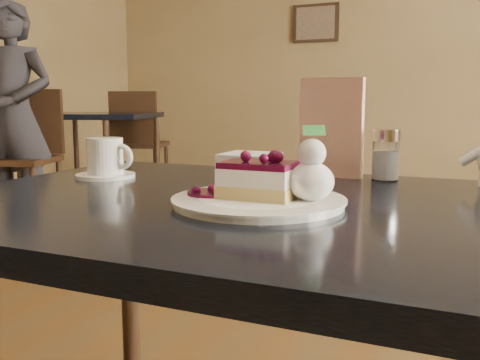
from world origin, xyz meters
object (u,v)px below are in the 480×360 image
at_px(bg_table_far_left, 92,198).
at_px(patron, 14,116).
at_px(dessert_plate, 259,202).
at_px(coffee_set, 106,160).
at_px(cheesecake_slice, 259,180).
at_px(main_table, 269,245).

bearing_deg(bg_table_far_left, patron, -106.62).
height_order(dessert_plate, patron, patron).
bearing_deg(coffee_set, cheesecake_slice, -19.87).
distance_m(dessert_plate, cheesecake_slice, 0.03).
bearing_deg(patron, cheesecake_slice, -50.46).
bearing_deg(bg_table_far_left, cheesecake_slice, -63.16).
bearing_deg(coffee_set, patron, 140.88).
bearing_deg(patron, bg_table_far_left, 76.72).
xyz_separation_m(bg_table_far_left, patron, (0.01, -0.77, 0.70)).
distance_m(coffee_set, bg_table_far_left, 3.43).
bearing_deg(main_table, coffee_set, 165.36).
height_order(cheesecake_slice, bg_table_far_left, cheesecake_slice).
distance_m(cheesecake_slice, patron, 3.24).
distance_m(cheesecake_slice, bg_table_far_left, 3.81).
bearing_deg(cheesecake_slice, patron, 142.61).
relative_size(cheesecake_slice, patron, 0.07).
distance_m(coffee_set, patron, 2.82).
height_order(dessert_plate, coffee_set, coffee_set).
height_order(coffee_set, bg_table_far_left, coffee_set).
bearing_deg(patron, dessert_plate, -50.46).
xyz_separation_m(main_table, cheesecake_slice, (0.00, -0.05, 0.12)).
bearing_deg(coffee_set, main_table, -13.81).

